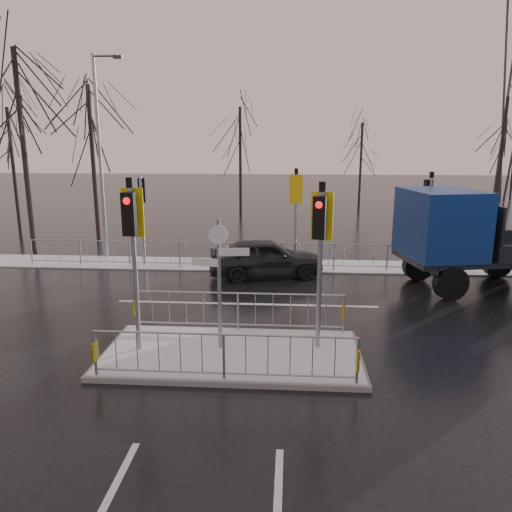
# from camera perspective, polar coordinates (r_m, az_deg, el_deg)

# --- Properties ---
(ground) EXTENTS (120.00, 120.00, 0.00)m
(ground) POSITION_cam_1_polar(r_m,az_deg,el_deg) (11.91, -2.75, -11.42)
(ground) COLOR black
(ground) RESTS_ON ground
(snow_verge) EXTENTS (30.00, 2.00, 0.04)m
(snow_verge) POSITION_cam_1_polar(r_m,az_deg,el_deg) (20.00, 0.12, -1.02)
(snow_verge) COLOR silver
(snow_verge) RESTS_ON ground
(lane_markings) EXTENTS (8.00, 11.38, 0.01)m
(lane_markings) POSITION_cam_1_polar(r_m,az_deg,el_deg) (11.61, -2.95, -12.09)
(lane_markings) COLOR silver
(lane_markings) RESTS_ON ground
(traffic_island) EXTENTS (6.00, 3.04, 4.15)m
(traffic_island) POSITION_cam_1_polar(r_m,az_deg,el_deg) (11.76, -2.83, -9.67)
(traffic_island) COLOR slate
(traffic_island) RESTS_ON ground
(far_kerb_fixtures) EXTENTS (18.00, 0.65, 3.83)m
(far_kerb_fixtures) POSITION_cam_1_polar(r_m,az_deg,el_deg) (19.26, 0.89, 1.47)
(far_kerb_fixtures) COLOR gray
(far_kerb_fixtures) RESTS_ON ground
(car_far_lane) EXTENTS (4.41, 2.44, 1.42)m
(car_far_lane) POSITION_cam_1_polar(r_m,az_deg,el_deg) (18.26, 1.17, -0.18)
(car_far_lane) COLOR black
(car_far_lane) RESTS_ON ground
(flatbed_truck) EXTENTS (7.60, 4.02, 3.35)m
(flatbed_truck) POSITION_cam_1_polar(r_m,az_deg,el_deg) (18.05, 23.14, 2.05)
(flatbed_truck) COLOR black
(flatbed_truck) RESTS_ON ground
(tree_near_a) EXTENTS (4.75, 4.75, 8.97)m
(tree_near_a) POSITION_cam_1_polar(r_m,az_deg,el_deg) (24.76, -25.38, 14.73)
(tree_near_a) COLOR black
(tree_near_a) RESTS_ON ground
(tree_near_b) EXTENTS (4.00, 4.00, 7.55)m
(tree_near_b) POSITION_cam_1_polar(r_m,az_deg,el_deg) (25.03, -18.33, 13.07)
(tree_near_b) COLOR black
(tree_near_b) RESTS_ON ground
(tree_near_c) EXTENTS (3.50, 3.50, 6.61)m
(tree_near_c) POSITION_cam_1_polar(r_m,az_deg,el_deg) (27.90, -26.19, 11.03)
(tree_near_c) COLOR black
(tree_near_c) RESTS_ON ground
(tree_far_a) EXTENTS (3.75, 3.75, 7.08)m
(tree_far_a) POSITION_cam_1_polar(r_m,az_deg,el_deg) (32.90, -1.82, 13.08)
(tree_far_a) COLOR black
(tree_far_a) RESTS_ON ground
(tree_far_b) EXTENTS (3.25, 3.25, 6.14)m
(tree_far_b) POSITION_cam_1_polar(r_m,az_deg,el_deg) (35.05, 11.95, 11.77)
(tree_far_b) COLOR black
(tree_far_b) RESTS_ON ground
(tree_far_c) EXTENTS (4.00, 4.00, 7.55)m
(tree_far_c) POSITION_cam_1_polar(r_m,az_deg,el_deg) (34.17, 26.45, 12.28)
(tree_far_c) COLOR black
(tree_far_c) RESTS_ON ground
(street_lamp_left) EXTENTS (1.25, 0.18, 8.20)m
(street_lamp_left) POSITION_cam_1_polar(r_m,az_deg,el_deg) (21.67, -17.29, 11.47)
(street_lamp_left) COLOR gray
(street_lamp_left) RESTS_ON ground
(pylon_wires) EXTENTS (70.00, 2.38, 19.97)m
(pylon_wires) POSITION_cam_1_polar(r_m,az_deg,el_deg) (44.02, 26.37, 19.96)
(pylon_wires) COLOR #2D3033
(pylon_wires) RESTS_ON ground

